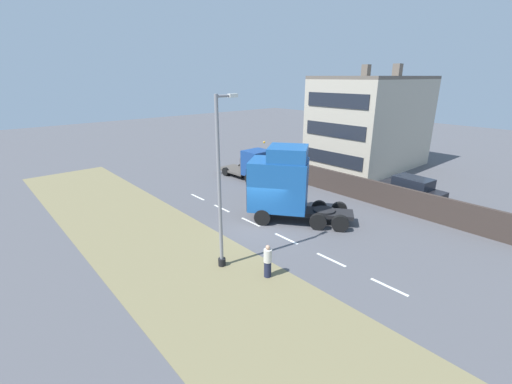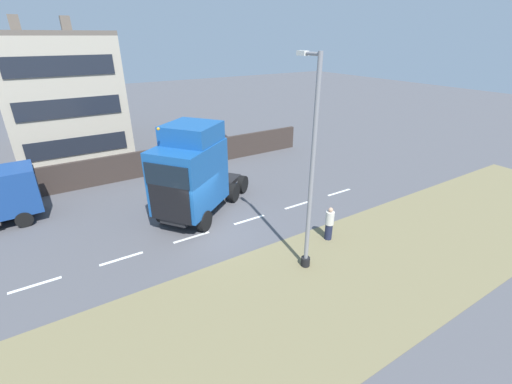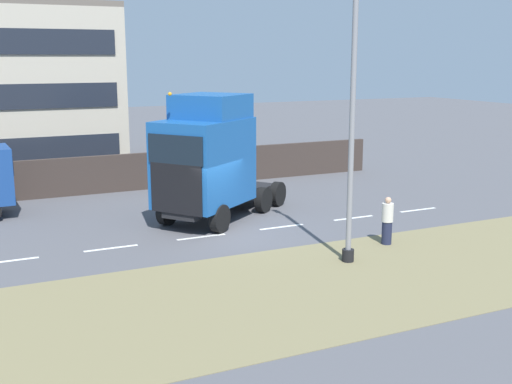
% 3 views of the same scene
% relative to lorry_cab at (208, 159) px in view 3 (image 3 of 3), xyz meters
% --- Properties ---
extents(ground_plane, '(120.00, 120.00, 0.00)m').
position_rel_lorry_cab_xyz_m(ground_plane, '(-1.86, 0.09, -2.44)').
color(ground_plane, '#515156').
rests_on(ground_plane, ground).
extents(grass_verge, '(7.00, 44.00, 0.01)m').
position_rel_lorry_cab_xyz_m(grass_verge, '(-7.86, 0.09, -2.43)').
color(grass_verge, olive).
rests_on(grass_verge, ground).
extents(lane_markings, '(0.16, 17.80, 0.00)m').
position_rel_lorry_cab_xyz_m(lane_markings, '(-1.86, -0.61, -2.44)').
color(lane_markings, white).
rests_on(lane_markings, ground).
extents(boundary_wall, '(0.25, 24.00, 1.76)m').
position_rel_lorry_cab_xyz_m(boundary_wall, '(7.14, 0.09, -1.56)').
color(boundary_wall, '#382D28').
rests_on(boundary_wall, ground).
extents(building_block, '(12.03, 7.49, 10.10)m').
position_rel_lorry_cab_xyz_m(building_block, '(16.70, 4.03, 2.06)').
color(building_block, '#B7AD99').
rests_on(building_block, ground).
extents(lorry_cab, '(5.85, 6.58, 5.01)m').
position_rel_lorry_cab_xyz_m(lorry_cab, '(0.00, 0.00, 0.00)').
color(lorry_cab, black).
rests_on(lorry_cab, ground).
extents(parked_car, '(2.26, 4.71, 2.10)m').
position_rel_lorry_cab_xyz_m(parked_car, '(8.92, -4.29, -1.42)').
color(parked_car, black).
rests_on(parked_car, ground).
extents(lamp_post, '(1.31, 0.37, 8.27)m').
position_rel_lorry_cab_xyz_m(lamp_post, '(-6.36, -2.16, 1.35)').
color(lamp_post, black).
rests_on(lamp_post, ground).
extents(pedestrian, '(0.39, 0.39, 1.65)m').
position_rel_lorry_cab_xyz_m(pedestrian, '(-5.39, -4.39, -1.64)').
color(pedestrian, '#1E233D').
rests_on(pedestrian, ground).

